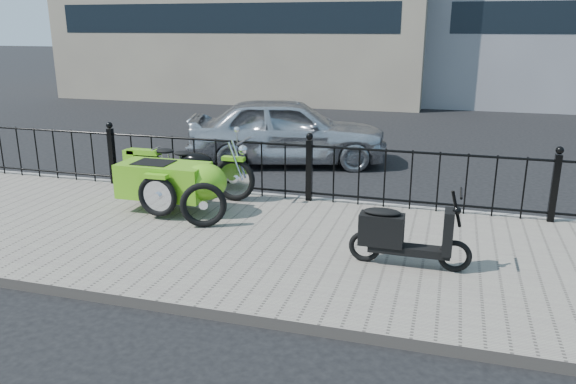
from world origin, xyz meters
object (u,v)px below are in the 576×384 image
(motorcycle_sidecar, at_px, (179,178))
(spare_tire, at_px, (203,205))
(scooter, at_px, (401,235))
(sedan_car, at_px, (288,131))

(motorcycle_sidecar, bearing_deg, spare_tire, -43.36)
(scooter, relative_size, sedan_car, 0.34)
(sedan_car, bearing_deg, spare_tire, 165.40)
(scooter, xyz_separation_m, sedan_car, (-2.78, 4.87, 0.21))
(scooter, relative_size, spare_tire, 2.18)
(spare_tire, bearing_deg, scooter, -11.07)
(motorcycle_sidecar, height_order, scooter, motorcycle_sidecar)
(motorcycle_sidecar, relative_size, spare_tire, 3.61)
(motorcycle_sidecar, relative_size, scooter, 1.65)
(scooter, bearing_deg, spare_tire, 168.93)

